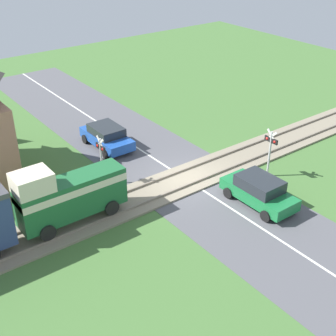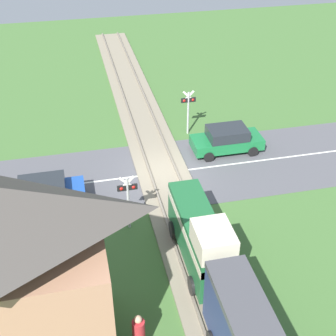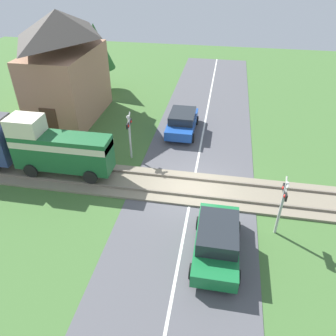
{
  "view_description": "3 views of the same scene",
  "coord_description": "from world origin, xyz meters",
  "px_view_note": "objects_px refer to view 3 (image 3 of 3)",
  "views": [
    {
      "loc": [
        -17.49,
        14.47,
        13.45
      ],
      "look_at": [
        0.0,
        1.3,
        1.2
      ],
      "focal_mm": 50.0,
      "sensor_mm": 36.0,
      "label": 1
    },
    {
      "loc": [
        4.34,
        20.51,
        14.46
      ],
      "look_at": [
        0.0,
        1.3,
        1.2
      ],
      "focal_mm": 50.0,
      "sensor_mm": 36.0,
      "label": 2
    },
    {
      "loc": [
        -13.53,
        -1.11,
        10.55
      ],
      "look_at": [
        0.0,
        1.3,
        1.2
      ],
      "focal_mm": 35.0,
      "sensor_mm": 36.0,
      "label": 3
    }
  ],
  "objects_px": {
    "car_far_side": "(182,122)",
    "crossing_signal_west_approach": "(283,200)",
    "crossing_signal_east_approach": "(129,130)",
    "station_building": "(65,69)",
    "car_near_crossing": "(217,240)",
    "pedestrian_by_station": "(34,132)"
  },
  "relations": [
    {
      "from": "car_near_crossing",
      "to": "pedestrian_by_station",
      "type": "xyz_separation_m",
      "value": [
        7.2,
        11.93,
        0.03
      ]
    },
    {
      "from": "station_building",
      "to": "crossing_signal_east_approach",
      "type": "bearing_deg",
      "value": -129.72
    },
    {
      "from": "station_building",
      "to": "car_far_side",
      "type": "bearing_deg",
      "value": -96.58
    },
    {
      "from": "crossing_signal_west_approach",
      "to": "crossing_signal_east_approach",
      "type": "bearing_deg",
      "value": 58.4
    },
    {
      "from": "station_building",
      "to": "pedestrian_by_station",
      "type": "bearing_deg",
      "value": 169.61
    },
    {
      "from": "pedestrian_by_station",
      "to": "car_far_side",
      "type": "bearing_deg",
      "value": -70.66
    },
    {
      "from": "station_building",
      "to": "crossing_signal_west_approach",
      "type": "bearing_deg",
      "value": -125.23
    },
    {
      "from": "pedestrian_by_station",
      "to": "car_near_crossing",
      "type": "bearing_deg",
      "value": -121.1
    },
    {
      "from": "car_far_side",
      "to": "crossing_signal_east_approach",
      "type": "bearing_deg",
      "value": 146.72
    },
    {
      "from": "car_far_side",
      "to": "station_building",
      "type": "xyz_separation_m",
      "value": [
        0.96,
        8.3,
        2.81
      ]
    },
    {
      "from": "station_building",
      "to": "pedestrian_by_station",
      "type": "height_order",
      "value": "station_building"
    },
    {
      "from": "crossing_signal_west_approach",
      "to": "crossing_signal_east_approach",
      "type": "height_order",
      "value": "same"
    },
    {
      "from": "car_far_side",
      "to": "crossing_signal_east_approach",
      "type": "distance_m",
      "value": 4.72
    },
    {
      "from": "crossing_signal_west_approach",
      "to": "station_building",
      "type": "xyz_separation_m",
      "value": [
        9.67,
        13.7,
        1.71
      ]
    },
    {
      "from": "car_far_side",
      "to": "crossing_signal_east_approach",
      "type": "xyz_separation_m",
      "value": [
        -3.84,
        2.52,
        1.1
      ]
    },
    {
      "from": "station_building",
      "to": "pedestrian_by_station",
      "type": "relative_size",
      "value": 4.1
    },
    {
      "from": "car_near_crossing",
      "to": "crossing_signal_west_approach",
      "type": "relative_size",
      "value": 1.41
    },
    {
      "from": "car_far_side",
      "to": "crossing_signal_west_approach",
      "type": "bearing_deg",
      "value": -148.21
    },
    {
      "from": "car_near_crossing",
      "to": "crossing_signal_west_approach",
      "type": "xyz_separation_m",
      "value": [
        1.66,
        -2.52,
        1.07
      ]
    },
    {
      "from": "car_far_side",
      "to": "crossing_signal_east_approach",
      "type": "height_order",
      "value": "crossing_signal_east_approach"
    },
    {
      "from": "car_near_crossing",
      "to": "car_far_side",
      "type": "height_order",
      "value": "car_near_crossing"
    },
    {
      "from": "car_far_side",
      "to": "crossing_signal_west_approach",
      "type": "xyz_separation_m",
      "value": [
        -8.71,
        -5.4,
        1.1
      ]
    }
  ]
}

